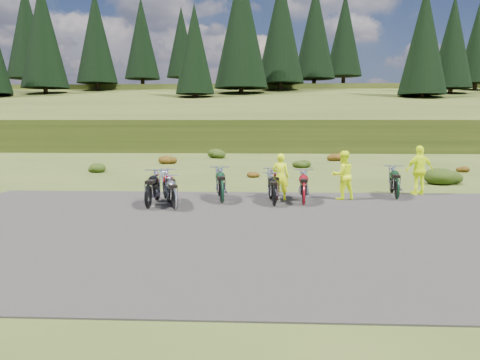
{
  "coord_description": "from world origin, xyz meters",
  "views": [
    {
      "loc": [
        0.1,
        -14.13,
        2.74
      ],
      "look_at": [
        -0.59,
        0.57,
        0.93
      ],
      "focal_mm": 35.0,
      "sensor_mm": 36.0,
      "label": 1
    }
  ],
  "objects_px": {
    "motorcycle_7": "(397,200)",
    "person_middle": "(280,178)",
    "motorcycle_3": "(175,211)",
    "motorcycle_0": "(148,210)"
  },
  "relations": [
    {
      "from": "motorcycle_3",
      "to": "motorcycle_7",
      "type": "relative_size",
      "value": 0.9
    },
    {
      "from": "motorcycle_0",
      "to": "motorcycle_7",
      "type": "distance_m",
      "value": 8.64
    },
    {
      "from": "motorcycle_7",
      "to": "person_middle",
      "type": "relative_size",
      "value": 1.32
    },
    {
      "from": "motorcycle_0",
      "to": "motorcycle_3",
      "type": "relative_size",
      "value": 1.13
    },
    {
      "from": "motorcycle_7",
      "to": "person_middle",
      "type": "height_order",
      "value": "person_middle"
    },
    {
      "from": "motorcycle_3",
      "to": "person_middle",
      "type": "distance_m",
      "value": 4.06
    },
    {
      "from": "motorcycle_0",
      "to": "person_middle",
      "type": "distance_m",
      "value": 4.72
    },
    {
      "from": "motorcycle_3",
      "to": "person_middle",
      "type": "relative_size",
      "value": 1.19
    },
    {
      "from": "motorcycle_0",
      "to": "person_middle",
      "type": "relative_size",
      "value": 1.34
    },
    {
      "from": "motorcycle_3",
      "to": "motorcycle_7",
      "type": "height_order",
      "value": "motorcycle_7"
    }
  ]
}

